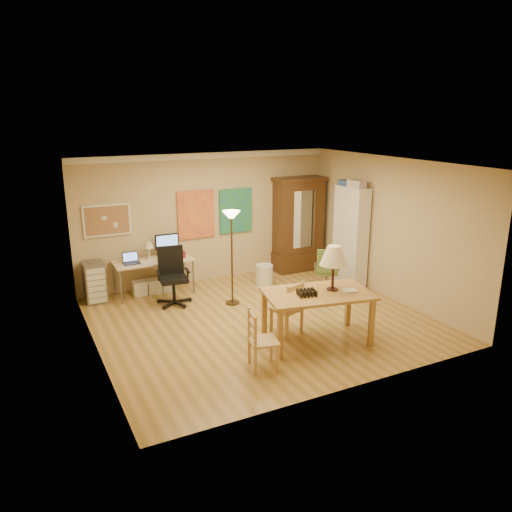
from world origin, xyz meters
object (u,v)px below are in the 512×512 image
office_chair_black (174,289)px  dining_table (323,282)px  bookshelf (350,236)px  armoire (298,230)px  computer_desk (155,273)px  office_chair_green (326,281)px

office_chair_black → dining_table: bearing=-57.3°
office_chair_black → bookshelf: size_ratio=0.53×
office_chair_black → armoire: 3.37m
computer_desk → armoire: bearing=1.4°
dining_table → bookshelf: bearing=45.0°
armoire → bookshelf: (0.46, -1.31, 0.10)m
dining_table → computer_desk: 3.76m
office_chair_black → armoire: size_ratio=0.51×
armoire → bookshelf: armoire is taller
armoire → office_chair_green: bearing=-100.2°
office_chair_green → bookshelf: size_ratio=0.46×
computer_desk → bookshelf: size_ratio=0.75×
bookshelf → office_chair_black: bearing=172.2°
dining_table → office_chair_black: size_ratio=1.64×
office_chair_black → office_chair_green: office_chair_black is taller
office_chair_green → bookshelf: bearing=19.9°
computer_desk → dining_table: bearing=-61.4°
computer_desk → bookshelf: bearing=-17.9°
dining_table → office_chair_black: 3.09m
armoire → bookshelf: 1.40m
dining_table → office_chair_green: 2.30m
office_chair_black → office_chair_green: (2.92, -0.77, -0.04)m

